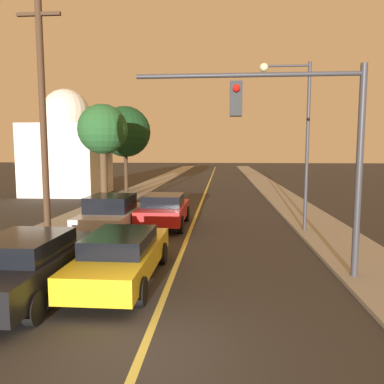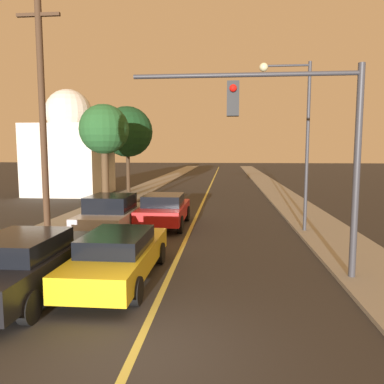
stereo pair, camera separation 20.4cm
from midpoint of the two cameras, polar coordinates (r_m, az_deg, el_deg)
name	(u,v)px [view 2 (the right image)]	position (r m, az deg, el deg)	size (l,w,h in m)	color
ground_plane	(134,355)	(7.08, -8.00, -23.33)	(200.00, 200.00, 0.00)	#2D2B28
road_surface	(212,182)	(42.15, 3.24, 1.59)	(9.12, 80.00, 0.01)	#2D2B28
sidewalk_left	(161,181)	(42.74, -4.57, 1.72)	(2.50, 80.00, 0.12)	gray
sidewalk_right	(265,182)	(42.35, 11.13, 1.57)	(2.50, 80.00, 0.12)	gray
car_near_lane_front	(119,255)	(10.32, -10.47, -9.38)	(1.87, 5.07, 1.36)	gold
car_near_lane_second	(164,209)	(17.26, -3.94, -2.67)	(2.05, 4.49, 1.51)	red
car_outer_lane_front	(25,263)	(10.03, -23.59, -9.85)	(2.03, 4.93, 1.50)	black
car_outer_lane_second	(112,214)	(16.31, -11.75, -3.30)	(2.08, 4.78, 1.62)	#A5A8B2
traffic_signal_mast	(299,131)	(10.34, 16.51, 8.96)	(5.99, 0.42, 5.59)	#333338
streetlamp_right	(296,123)	(16.35, 15.85, 10.10)	(2.11, 0.36, 6.98)	#333338
utility_pole_left	(43,118)	(14.94, -21.43, 10.43)	(1.60, 0.24, 8.78)	#422D1E
tree_left_near	(104,130)	(23.58, -13.00, 9.15)	(3.01, 3.01, 6.17)	#4C3823
tree_left_far	(127,132)	(31.06, -9.63, 9.02)	(4.07, 4.07, 6.92)	#3D2B1C
domed_building_left	(70,150)	(31.45, -17.93, 6.10)	(5.61, 5.61, 8.26)	beige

